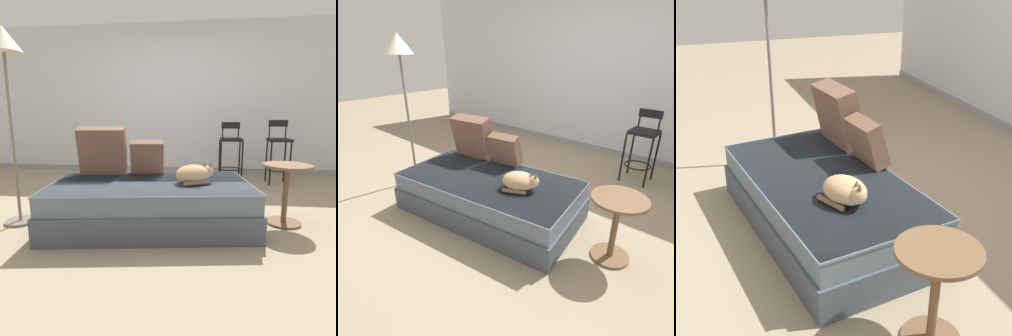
{
  "view_description": "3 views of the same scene",
  "coord_description": "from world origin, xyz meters",
  "views": [
    {
      "loc": [
        0.46,
        -2.89,
        1.02
      ],
      "look_at": [
        0.15,
        -0.3,
        0.54
      ],
      "focal_mm": 30.0,
      "sensor_mm": 36.0,
      "label": 1
    },
    {
      "loc": [
        1.85,
        -2.23,
        1.67
      ],
      "look_at": [
        0.15,
        -0.3,
        0.54
      ],
      "focal_mm": 30.0,
      "sensor_mm": 36.0,
      "label": 2
    },
    {
      "loc": [
        2.86,
        -1.29,
        1.89
      ],
      "look_at": [
        0.15,
        -0.3,
        0.54
      ],
      "focal_mm": 50.0,
      "sensor_mm": 36.0,
      "label": 3
    }
  ],
  "objects": [
    {
      "name": "ground_plane",
      "position": [
        0.0,
        0.0,
        0.0
      ],
      "size": [
        16.0,
        16.0,
        0.0
      ],
      "primitive_type": "plane",
      "color": "gray",
      "rests_on": "ground"
    },
    {
      "name": "couch",
      "position": [
        0.0,
        -0.4,
        0.21
      ],
      "size": [
        1.97,
        1.23,
        0.42
      ],
      "color": "#44505B",
      "rests_on": "ground"
    },
    {
      "name": "throw_pillow_corner",
      "position": [
        -0.56,
        -0.09,
        0.67
      ],
      "size": [
        0.51,
        0.33,
        0.5
      ],
      "color": "brown",
      "rests_on": "couch"
    },
    {
      "name": "throw_pillow_middle",
      "position": [
        -0.1,
        -0.03,
        0.6
      ],
      "size": [
        0.37,
        0.27,
        0.36
      ],
      "color": "brown",
      "rests_on": "couch"
    },
    {
      "name": "cat",
      "position": [
        0.4,
        -0.38,
        0.5
      ],
      "size": [
        0.39,
        0.35,
        0.2
      ],
      "color": "tan",
      "rests_on": "couch"
    },
    {
      "name": "side_table",
      "position": [
        1.26,
        -0.21,
        0.38
      ],
      "size": [
        0.44,
        0.44,
        0.58
      ],
      "color": "brown",
      "rests_on": "ground"
    }
  ]
}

